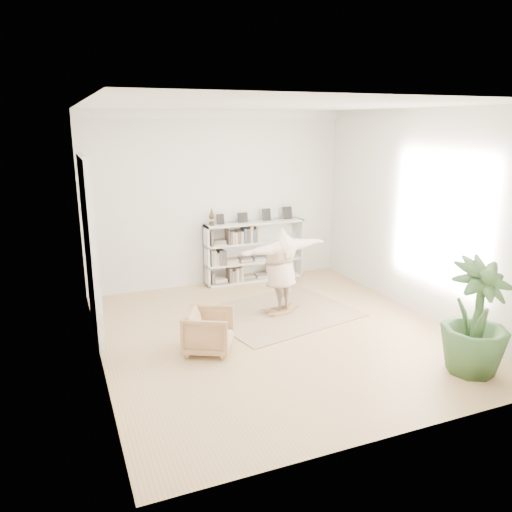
{
  "coord_description": "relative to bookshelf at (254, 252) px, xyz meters",
  "views": [
    {
      "loc": [
        -3.16,
        -6.88,
        3.36
      ],
      "look_at": [
        -0.2,
        0.4,
        1.25
      ],
      "focal_mm": 35.0,
      "sensor_mm": 36.0,
      "label": 1
    }
  ],
  "objects": [
    {
      "name": "floor",
      "position": [
        -0.74,
        -2.82,
        -0.64
      ],
      "size": [
        6.0,
        6.0,
        0.0
      ],
      "primitive_type": "plane",
      "color": "tan",
      "rests_on": "ground"
    },
    {
      "name": "room_shell",
      "position": [
        -0.74,
        0.12,
        2.87
      ],
      "size": [
        6.0,
        6.0,
        6.0
      ],
      "color": "silver",
      "rests_on": "floor"
    },
    {
      "name": "doors",
      "position": [
        -3.45,
        -1.52,
        0.76
      ],
      "size": [
        0.09,
        1.78,
        2.92
      ],
      "color": "white",
      "rests_on": "floor"
    },
    {
      "name": "bookshelf",
      "position": [
        0.0,
        0.0,
        0.0
      ],
      "size": [
        2.2,
        0.35,
        1.64
      ],
      "color": "silver",
      "rests_on": "floor"
    },
    {
      "name": "armchair",
      "position": [
        -1.95,
        -3.0,
        -0.31
      ],
      "size": [
        0.94,
        0.93,
        0.64
      ],
      "primitive_type": "imported",
      "rotation": [
        0.0,
        0.0,
        1.1
      ],
      "color": "tan",
      "rests_on": "floor"
    },
    {
      "name": "rug",
      "position": [
        -0.3,
        -2.0,
        -0.63
      ],
      "size": [
        2.87,
        2.48,
        0.02
      ],
      "primitive_type": "cube",
      "rotation": [
        0.0,
        0.0,
        0.21
      ],
      "color": "tan",
      "rests_on": "floor"
    },
    {
      "name": "rocker_board",
      "position": [
        -0.3,
        -2.0,
        -0.57
      ],
      "size": [
        0.5,
        0.36,
        0.1
      ],
      "rotation": [
        0.0,
        0.0,
        0.21
      ],
      "color": "brown",
      "rests_on": "rug"
    },
    {
      "name": "person",
      "position": [
        -0.3,
        -2.0,
        0.23
      ],
      "size": [
        1.91,
        0.88,
        1.5
      ],
      "primitive_type": "imported",
      "rotation": [
        0.0,
        0.0,
        3.35
      ],
      "color": "#CDAD9A",
      "rests_on": "rocker_board"
    },
    {
      "name": "houseplant",
      "position": [
        1.23,
        -4.99,
        0.17
      ],
      "size": [
        0.92,
        0.92,
        1.61
      ],
      "primitive_type": "imported",
      "rotation": [
        0.0,
        0.0,
        0.02
      ],
      "color": "#305128",
      "rests_on": "floor"
    }
  ]
}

